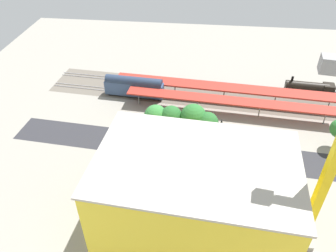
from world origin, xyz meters
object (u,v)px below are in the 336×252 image
at_px(platform_canopy_near, 229,101).
at_px(street_tree_4, 171,117).
at_px(parked_car_3, 203,160).
at_px(street_tree_2, 156,116).
at_px(parked_car_4, 176,156).
at_px(locomotive, 312,89).
at_px(construction_building, 194,201).
at_px(street_tree_1, 207,123).
at_px(platform_canopy_far, 225,87).
at_px(freight_coach_far, 134,86).
at_px(parked_car_2, 229,161).
at_px(traffic_light, 221,127).
at_px(parked_car_5, 146,153).
at_px(street_tree_3, 193,117).
at_px(parked_car_0, 288,165).
at_px(box_truck_0, 181,166).
at_px(parked_car_1, 259,164).

height_order(platform_canopy_near, street_tree_4, street_tree_4).
bearing_deg(parked_car_3, street_tree_2, -37.95).
bearing_deg(parked_car_4, locomotive, -138.88).
bearing_deg(construction_building, street_tree_2, -65.03).
relative_size(parked_car_3, street_tree_1, 0.54).
xyz_separation_m(platform_canopy_far, freight_coach_far, (26.13, 1.62, -0.44)).
relative_size(platform_canopy_far, locomotive, 4.20).
bearing_deg(construction_building, parked_car_4, -71.82).
height_order(parked_car_2, street_tree_1, street_tree_1).
distance_m(platform_canopy_far, traffic_light, 19.48).
relative_size(parked_car_2, construction_building, 0.14).
height_order(parked_car_5, street_tree_3, street_tree_3).
height_order(parked_car_2, construction_building, construction_building).
xyz_separation_m(parked_car_2, construction_building, (7.24, 19.18, 8.15)).
xyz_separation_m(freight_coach_far, street_tree_4, (-12.60, 16.73, 2.07)).
xyz_separation_m(parked_car_0, traffic_light, (15.19, -7.74, 3.36)).
distance_m(platform_canopy_far, construction_building, 47.47).
xyz_separation_m(box_truck_0, street_tree_1, (-5.19, -11.08, 3.80)).
relative_size(parked_car_5, street_tree_1, 0.60).
bearing_deg(street_tree_2, box_truck_0, 119.94).
height_order(parked_car_4, parked_car_5, parked_car_4).
xyz_separation_m(parked_car_0, construction_building, (20.50, 19.56, 8.12)).
bearing_deg(parked_car_3, platform_canopy_near, -106.58).
bearing_deg(box_truck_0, parked_car_4, -68.37).
distance_m(construction_building, traffic_light, 28.21).
relative_size(parked_car_4, street_tree_2, 0.61).
distance_m(street_tree_1, traffic_light, 3.64).
bearing_deg(street_tree_1, street_tree_3, -17.92).
bearing_deg(locomotive, street_tree_4, 30.97).
bearing_deg(box_truck_0, parked_car_2, -161.87).
xyz_separation_m(parked_car_2, box_truck_0, (10.50, 3.44, 0.86)).
relative_size(locomotive, box_truck_0, 1.69).
bearing_deg(street_tree_4, street_tree_1, 169.99).
relative_size(parked_car_0, traffic_light, 0.78).
bearing_deg(locomotive, parked_car_3, 46.76).
xyz_separation_m(parked_car_0, street_tree_4, (27.32, -8.81, 4.67)).
xyz_separation_m(parked_car_3, street_tree_4, (8.39, -9.30, 4.68)).
relative_size(freight_coach_far, parked_car_4, 3.56).
distance_m(parked_car_4, box_truck_0, 4.08).
relative_size(platform_canopy_near, parked_car_3, 12.67).
relative_size(box_truck_0, street_tree_1, 1.12).
distance_m(freight_coach_far, parked_car_4, 29.67).
bearing_deg(traffic_light, street_tree_2, -4.72).
bearing_deg(street_tree_3, parked_car_2, 134.83).
bearing_deg(locomotive, street_tree_2, 28.40).
distance_m(platform_canopy_near, street_tree_1, 13.74).
bearing_deg(parked_car_1, street_tree_3, -29.80).
bearing_deg(parked_car_2, construction_building, 69.32).
relative_size(platform_canopy_near, street_tree_2, 7.01).
bearing_deg(platform_canopy_far, parked_car_0, 116.92).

